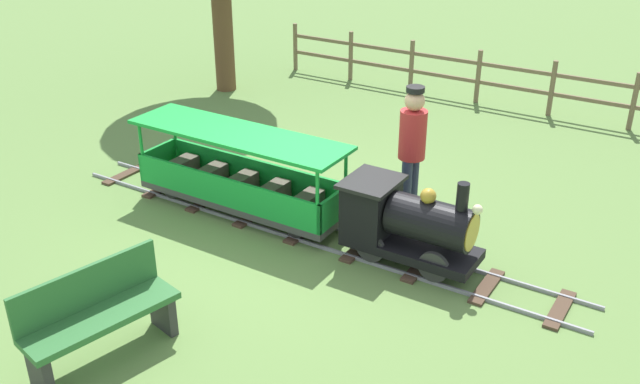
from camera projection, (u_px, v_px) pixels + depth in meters
ground_plane at (302, 231)px, 7.92m from camera, size 60.00×60.00×0.00m
track at (305, 230)px, 7.90m from camera, size 0.68×6.40×0.04m
locomotive at (405, 221)px, 7.11m from camera, size 0.64×1.45×1.01m
passenger_car at (240, 180)px, 8.15m from camera, size 0.74×2.70×0.97m
conductor_person at (412, 145)px, 7.71m from camera, size 0.30×0.30×1.62m
park_bench at (98, 315)px, 5.79m from camera, size 1.36×0.67×0.82m
fence_section at (478, 75)px, 11.75m from camera, size 0.08×7.48×0.90m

